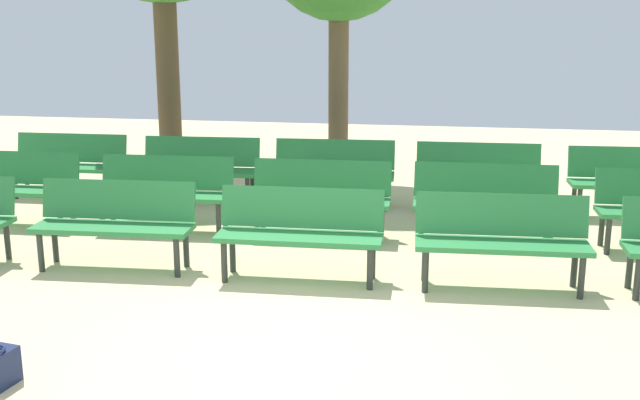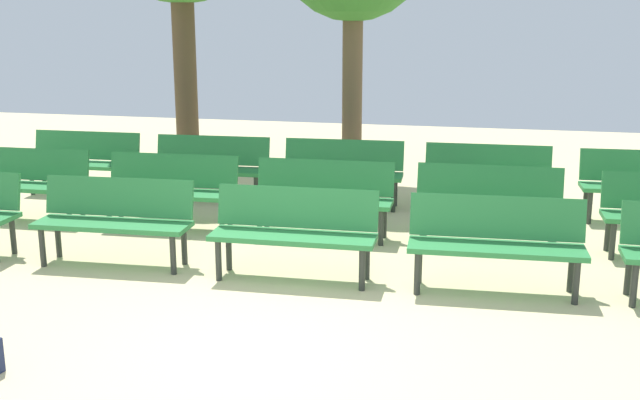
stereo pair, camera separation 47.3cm
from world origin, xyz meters
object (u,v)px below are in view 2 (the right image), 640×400
(bench_r1_c0, at_px, (26,179))
(bench_r1_c2, at_px, (323,194))
(bench_r1_c1, at_px, (171,186))
(bench_r1_c3, at_px, (488,200))
(bench_r2_c0, at_px, (84,159))
(bench_r2_c2, at_px, (343,169))
(bench_r0_c3, at_px, (496,239))
(bench_r0_c1, at_px, (115,216))
(bench_r2_c1, at_px, (211,164))
(bench_r0_c2, at_px, (294,228))
(bench_r2_c3, at_px, (487,174))

(bench_r1_c0, bearing_deg, bench_r1_c2, -0.21)
(bench_r1_c1, bearing_deg, bench_r1_c3, -0.57)
(bench_r1_c2, height_order, bench_r2_c0, same)
(bench_r1_c0, height_order, bench_r1_c3, same)
(bench_r2_c2, bearing_deg, bench_r0_c3, -57.85)
(bench_r0_c1, bearing_deg, bench_r2_c1, 87.75)
(bench_r1_c2, distance_m, bench_r2_c0, 4.04)
(bench_r0_c1, xyz_separation_m, bench_r1_c1, (-0.00, 1.40, 0.00))
(bench_r1_c1, height_order, bench_r2_c1, same)
(bench_r1_c1, bearing_deg, bench_r2_c0, 141.78)
(bench_r0_c1, height_order, bench_r0_c2, same)
(bench_r0_c1, xyz_separation_m, bench_r0_c3, (3.81, 0.05, 0.00))
(bench_r1_c2, xyz_separation_m, bench_r2_c1, (-1.90, 1.38, 0.00))
(bench_r2_c0, bearing_deg, bench_r0_c3, -26.97)
(bench_r0_c2, xyz_separation_m, bench_r2_c0, (-3.84, 2.80, 0.00))
(bench_r1_c2, relative_size, bench_r2_c1, 0.99)
(bench_r0_c2, relative_size, bench_r2_c0, 1.00)
(bench_r0_c2, height_order, bench_r2_c1, same)
(bench_r0_c1, bearing_deg, bench_r1_c2, 34.68)
(bench_r2_c0, bearing_deg, bench_r2_c1, -0.68)
(bench_r0_c2, bearing_deg, bench_r2_c2, 90.58)
(bench_r0_c1, distance_m, bench_r0_c2, 1.91)
(bench_r0_c1, distance_m, bench_r1_c2, 2.35)
(bench_r0_c2, height_order, bench_r2_c2, same)
(bench_r1_c3, bearing_deg, bench_r2_c0, 166.61)
(bench_r0_c1, distance_m, bench_r2_c3, 4.73)
(bench_r0_c2, bearing_deg, bench_r0_c3, 0.42)
(bench_r1_c3, height_order, bench_r2_c0, same)
(bench_r0_c2, bearing_deg, bench_r1_c1, 141.88)
(bench_r1_c0, xyz_separation_m, bench_r2_c2, (3.73, 1.55, 0.00))
(bench_r2_c0, xyz_separation_m, bench_r2_c3, (5.62, 0.17, 0.00))
(bench_r2_c3, bearing_deg, bench_r1_c3, -90.52)
(bench_r1_c2, relative_size, bench_r2_c2, 0.99)
(bench_r1_c1, xyz_separation_m, bench_r1_c3, (3.72, 0.13, 0.00))
(bench_r2_c2, bearing_deg, bench_r2_c0, 178.87)
(bench_r1_c1, relative_size, bench_r2_c1, 1.00)
(bench_r1_c0, distance_m, bench_r2_c3, 5.84)
(bench_r0_c1, distance_m, bench_r1_c0, 2.36)
(bench_r2_c3, bearing_deg, bench_r0_c1, -143.21)
(bench_r2_c1, distance_m, bench_r2_c3, 3.72)
(bench_r1_c1, height_order, bench_r1_c3, same)
(bench_r1_c3, relative_size, bench_r2_c1, 0.99)
(bench_r0_c3, bearing_deg, bench_r0_c1, 177.90)
(bench_r2_c0, relative_size, bench_r2_c1, 0.99)
(bench_r0_c1, xyz_separation_m, bench_r2_c1, (-0.03, 2.81, 0.00))
(bench_r2_c1, bearing_deg, bench_r2_c3, -0.66)
(bench_r2_c1, bearing_deg, bench_r0_c2, -58.47)
(bench_r0_c3, relative_size, bench_r1_c2, 1.01)
(bench_r1_c1, bearing_deg, bench_r2_c2, 37.29)
(bench_r0_c2, height_order, bench_r1_c1, same)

